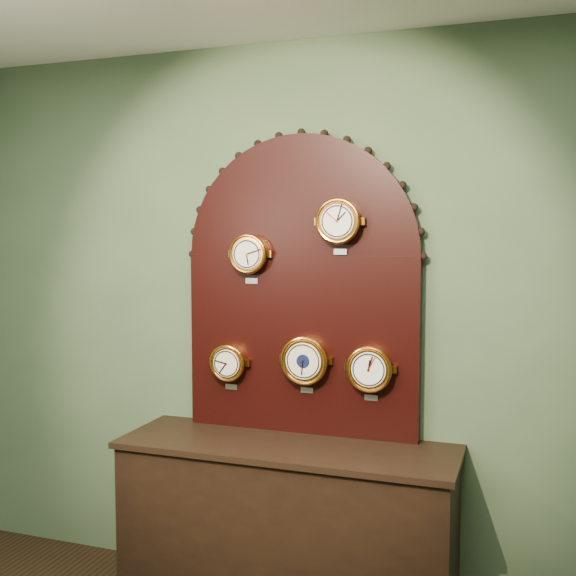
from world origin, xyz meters
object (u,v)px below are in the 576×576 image
at_px(arabic_clock, 339,221).
at_px(tide_clock, 370,369).
at_px(hygrometer, 229,363).
at_px(display_board, 301,276).
at_px(roman_clock, 249,254).
at_px(shop_counter, 287,530).
at_px(barometer, 305,360).

distance_m(arabic_clock, tide_clock, 0.72).
bearing_deg(hygrometer, display_board, 10.05).
distance_m(roman_clock, arabic_clock, 0.49).
height_order(roman_clock, tide_clock, roman_clock).
bearing_deg(shop_counter, arabic_clock, 35.96).
xyz_separation_m(roman_clock, arabic_clock, (0.47, -0.00, 0.16)).
distance_m(roman_clock, barometer, 0.60).
bearing_deg(hygrometer, roman_clock, -0.12).
bearing_deg(shop_counter, barometer, 74.33).
distance_m(arabic_clock, hygrometer, 0.93).
xyz_separation_m(display_board, arabic_clock, (0.21, -0.07, 0.27)).
bearing_deg(roman_clock, barometer, -0.24).
xyz_separation_m(display_board, barometer, (0.04, -0.07, -0.41)).
xyz_separation_m(hygrometer, tide_clock, (0.74, -0.00, 0.02)).
xyz_separation_m(shop_counter, display_board, (0.00, 0.22, 1.23)).
height_order(roman_clock, barometer, roman_clock).
relative_size(roman_clock, barometer, 0.86).
relative_size(shop_counter, hygrometer, 6.55).
distance_m(hygrometer, tide_clock, 0.74).
xyz_separation_m(shop_counter, arabic_clock, (0.21, 0.15, 1.50)).
relative_size(hygrometer, barometer, 0.83).
distance_m(roman_clock, hygrometer, 0.57).
distance_m(barometer, tide_clock, 0.33).
height_order(shop_counter, tide_clock, tide_clock).
xyz_separation_m(arabic_clock, tide_clock, (0.16, -0.00, -0.71)).
height_order(hygrometer, barometer, barometer).
bearing_deg(barometer, display_board, 122.55).
bearing_deg(shop_counter, display_board, 90.00).
relative_size(display_board, barometer, 5.19).
xyz_separation_m(shop_counter, tide_clock, (0.37, 0.15, 0.79)).
relative_size(display_board, roman_clock, 6.06).
distance_m(display_board, arabic_clock, 0.35).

